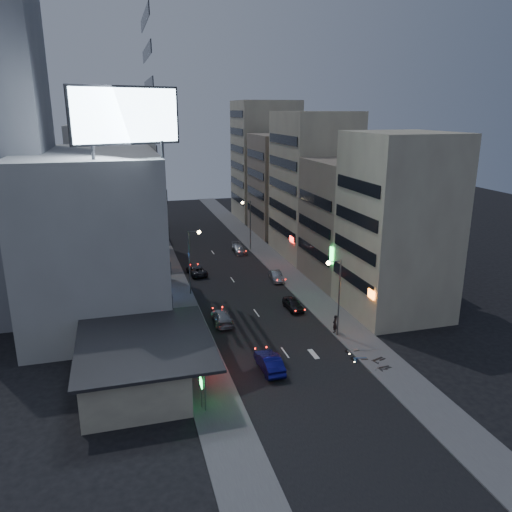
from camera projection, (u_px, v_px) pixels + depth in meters
name	position (u px, v px, depth m)	size (l,w,h in m)	color
ground	(300.00, 373.00, 43.70)	(180.00, 180.00, 0.00)	black
sidewalk_left	(170.00, 275.00, 69.31)	(4.00, 120.00, 0.12)	#4C4C4F
sidewalk_right	(279.00, 266.00, 73.47)	(4.00, 120.00, 0.12)	#4C4C4F
food_court	(135.00, 363.00, 41.37)	(11.00, 13.00, 3.88)	beige
white_building	(94.00, 234.00, 55.21)	(14.00, 24.00, 18.00)	#B1B2AD
grey_tower	(0.00, 160.00, 53.39)	(10.00, 14.00, 34.00)	gray
shophouse_near	(397.00, 226.00, 54.48)	(10.00, 11.00, 20.00)	beige
shophouse_mid	(353.00, 222.00, 65.79)	(11.00, 12.00, 16.00)	gray
shophouse_far	(313.00, 185.00, 76.82)	(10.00, 14.00, 22.00)	beige
far_left_a	(108.00, 190.00, 78.41)	(11.00, 10.00, 20.00)	#B1B2AD
far_left_b	(107.00, 194.00, 90.99)	(12.00, 10.00, 15.00)	gray
far_right_a	(284.00, 185.00, 91.37)	(11.00, 12.00, 18.00)	gray
far_right_b	(265.00, 161.00, 103.59)	(12.00, 12.00, 24.00)	beige
billboard	(126.00, 116.00, 43.43)	(9.52, 3.75, 6.20)	#595B60
street_lamp_right_near	(336.00, 287.00, 49.26)	(1.60, 0.44, 8.02)	#595B60
street_lamp_left	(192.00, 253.00, 60.97)	(1.60, 0.44, 8.02)	#595B60
street_lamp_right_far	(248.00, 218.00, 80.67)	(1.60, 0.44, 8.02)	#595B60
parked_car_right_near	(293.00, 304.00, 57.42)	(1.57, 3.90, 1.33)	black
parked_car_right_mid	(276.00, 276.00, 67.23)	(1.36, 3.91, 1.29)	#A6A8AE
parked_car_left	(197.00, 270.00, 69.59)	(2.13, 4.61, 1.28)	#2A292F
parked_car_right_far	(239.00, 249.00, 80.46)	(1.87, 4.61, 1.34)	#9EA0A6
road_car_blue	(269.00, 362.00, 44.03)	(1.62, 4.66, 1.53)	navy
road_car_silver	(222.00, 317.00, 53.77)	(1.94, 4.78, 1.39)	#93969A
person	(335.00, 324.00, 51.20)	(0.69, 0.45, 1.89)	black
scooter_black_a	(389.00, 360.00, 44.65)	(1.76, 0.59, 1.08)	black
scooter_silver_a	(387.00, 362.00, 44.30)	(1.61, 0.54, 0.98)	gray
scooter_blue	(367.00, 352.00, 46.11)	(1.85, 0.62, 1.13)	navy
scooter_black_b	(382.00, 351.00, 46.20)	(1.91, 0.64, 1.17)	black
scooter_silver_b	(358.00, 344.00, 47.75)	(1.61, 0.54, 0.98)	#A6A9AD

